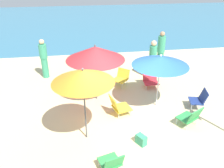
# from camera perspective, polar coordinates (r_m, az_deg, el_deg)

# --- Properties ---
(ground_plane) EXTENTS (40.00, 40.00, 0.00)m
(ground_plane) POSITION_cam_1_polar(r_m,az_deg,el_deg) (7.00, 1.75, -9.57)
(ground_plane) COLOR beige
(sea_water) EXTENTS (40.00, 16.00, 0.01)m
(sea_water) POSITION_cam_1_polar(r_m,az_deg,el_deg) (20.09, -5.43, 15.06)
(sea_water) COLOR teal
(sea_water) RESTS_ON ground_plane
(umbrella_blue) EXTENTS (1.75, 1.75, 1.78)m
(umbrella_blue) POSITION_cam_1_polar(r_m,az_deg,el_deg) (7.27, 11.71, 5.54)
(umbrella_blue) COLOR silver
(umbrella_blue) RESTS_ON ground_plane
(umbrella_red) EXTENTS (1.90, 1.90, 1.96)m
(umbrella_red) POSITION_cam_1_polar(r_m,az_deg,el_deg) (7.49, -4.10, 7.52)
(umbrella_red) COLOR #4C4C51
(umbrella_red) RESTS_ON ground_plane
(umbrella_orange) EXTENTS (1.53, 1.53, 2.04)m
(umbrella_orange) POSITION_cam_1_polar(r_m,az_deg,el_deg) (5.58, -7.08, 1.84)
(umbrella_orange) COLOR #4C4C51
(umbrella_orange) RESTS_ON ground_plane
(beach_chair_a) EXTENTS (0.58, 0.64, 0.59)m
(beach_chair_a) POSITION_cam_1_polar(r_m,az_deg,el_deg) (5.43, -0.11, -18.47)
(beach_chair_a) COLOR #33934C
(beach_chair_a) RESTS_ON ground_plane
(beach_chair_b) EXTENTS (0.55, 0.55, 0.60)m
(beach_chair_b) POSITION_cam_1_polar(r_m,az_deg,el_deg) (9.02, 9.34, 1.19)
(beach_chair_b) COLOR red
(beach_chair_b) RESTS_ON ground_plane
(beach_chair_c) EXTENTS (0.74, 0.75, 0.62)m
(beach_chair_c) POSITION_cam_1_polar(r_m,az_deg,el_deg) (8.94, 2.31, 1.69)
(beach_chair_c) COLOR gold
(beach_chair_c) RESTS_ON ground_plane
(beach_chair_d) EXTENTS (0.59, 0.60, 0.64)m
(beach_chair_d) POSITION_cam_1_polar(r_m,az_deg,el_deg) (8.02, 20.53, -3.37)
(beach_chair_d) COLOR navy
(beach_chair_d) RESTS_ON ground_plane
(beach_chair_e) EXTENTS (0.73, 0.72, 0.66)m
(beach_chair_e) POSITION_cam_1_polar(r_m,az_deg,el_deg) (7.05, 18.62, -7.51)
(beach_chair_e) COLOR #33934C
(beach_chair_e) RESTS_ON ground_plane
(beach_chair_f) EXTENTS (0.72, 0.66, 0.65)m
(beach_chair_f) POSITION_cam_1_polar(r_m,az_deg,el_deg) (7.21, 1.54, -5.33)
(beach_chair_f) COLOR gold
(beach_chair_f) RESTS_ON ground_plane
(person_a) EXTENTS (0.30, 0.30, 1.61)m
(person_a) POSITION_cam_1_polar(r_m,az_deg,el_deg) (9.80, -16.24, 5.94)
(person_a) COLOR #389970
(person_a) RESTS_ON ground_plane
(person_b) EXTENTS (0.31, 0.31, 1.76)m
(person_b) POSITION_cam_1_polar(r_m,az_deg,el_deg) (10.14, 11.78, 7.65)
(person_b) COLOR #389970
(person_b) RESTS_ON ground_plane
(person_c) EXTENTS (0.29, 0.29, 1.59)m
(person_c) POSITION_cam_1_polar(r_m,az_deg,el_deg) (9.48, 9.83, 5.89)
(person_c) COLOR #389970
(person_c) RESTS_ON ground_plane
(beach_bag) EXTENTS (0.29, 0.33, 0.27)m
(beach_bag) POSITION_cam_1_polar(r_m,az_deg,el_deg) (6.28, 7.11, -13.32)
(beach_bag) COLOR #389970
(beach_bag) RESTS_ON ground_plane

